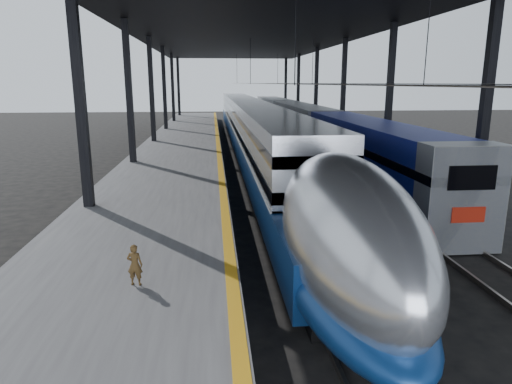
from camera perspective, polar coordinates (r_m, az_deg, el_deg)
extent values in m
plane|color=black|center=(13.46, -0.35, -10.82)|extent=(160.00, 160.00, 0.00)
cube|color=#4C4C4F|center=(32.70, -9.62, 4.43)|extent=(6.00, 80.00, 1.00)
cube|color=orange|center=(32.54, -4.71, 5.43)|extent=(0.30, 80.00, 0.01)
cube|color=slate|center=(32.76, -1.21, 3.89)|extent=(0.08, 80.00, 0.16)
cube|color=slate|center=(32.90, 1.30, 3.93)|extent=(0.08, 80.00, 0.16)
cube|color=slate|center=(33.50, 7.38, 4.00)|extent=(0.08, 80.00, 0.16)
cube|color=slate|center=(33.84, 9.76, 4.01)|extent=(0.08, 80.00, 0.16)
cube|color=black|center=(17.89, -21.00, 9.28)|extent=(0.35, 0.35, 9.00)
cube|color=black|center=(20.29, 26.72, 9.14)|extent=(0.35, 0.35, 9.00)
cube|color=black|center=(27.65, -15.52, 10.85)|extent=(0.35, 0.35, 9.00)
cube|color=black|center=(29.26, 16.31, 10.92)|extent=(0.35, 0.35, 9.00)
cube|color=black|center=(37.53, -12.90, 11.57)|extent=(0.35, 0.35, 9.00)
cube|color=black|center=(38.73, 10.83, 11.72)|extent=(0.35, 0.35, 9.00)
cube|color=black|center=(47.47, -11.36, 11.98)|extent=(0.35, 0.35, 9.00)
cube|color=black|center=(48.42, 7.51, 12.15)|extent=(0.35, 0.35, 9.00)
cube|color=black|center=(57.43, -10.36, 12.24)|extent=(0.35, 0.35, 9.00)
cube|color=black|center=(58.22, 5.29, 12.41)|extent=(0.35, 0.35, 9.00)
cube|color=black|center=(67.39, -9.65, 12.42)|extent=(0.35, 0.35, 9.00)
cube|color=black|center=(68.07, 3.71, 12.59)|extent=(0.35, 0.35, 9.00)
cube|color=black|center=(32.57, -0.13, 20.03)|extent=(18.00, 75.00, 0.45)
cylinder|color=slate|center=(32.37, 0.05, 13.42)|extent=(0.03, 74.00, 0.03)
cylinder|color=slate|center=(33.22, 8.91, 13.26)|extent=(0.03, 74.00, 0.03)
cube|color=silver|center=(41.79, -1.18, 8.85)|extent=(2.73, 57.00, 3.77)
cube|color=navy|center=(40.41, -1.01, 7.02)|extent=(2.81, 62.00, 1.46)
cube|color=silver|center=(41.82, -1.17, 8.28)|extent=(2.82, 57.00, 0.09)
cube|color=black|center=(41.71, -1.18, 10.34)|extent=(2.77, 57.00, 0.40)
cube|color=black|center=(41.79, -1.18, 8.85)|extent=(2.77, 57.00, 0.40)
ellipsoid|color=silver|center=(11.07, 11.07, -5.30)|extent=(2.73, 8.40, 3.77)
ellipsoid|color=navy|center=(11.46, 10.82, -10.43)|extent=(2.81, 8.40, 1.60)
ellipsoid|color=black|center=(8.51, 16.20, -6.03)|extent=(1.41, 2.20, 0.85)
cube|color=black|center=(11.78, 10.66, -13.73)|extent=(2.07, 2.60, 0.40)
cube|color=black|center=(32.62, 0.08, 4.07)|extent=(2.07, 2.60, 0.40)
cube|color=navy|center=(24.01, 14.36, 4.24)|extent=(2.60, 18.00, 3.52)
cube|color=gray|center=(16.50, 24.07, -0.62)|extent=(2.64, 1.20, 3.57)
cube|color=black|center=(15.82, 25.43, 1.61)|extent=(1.58, 0.06, 0.79)
cube|color=#B31E0D|center=(16.08, 25.00, -2.59)|extent=(1.11, 0.06, 0.51)
cube|color=gray|center=(42.25, 5.70, 8.42)|extent=(2.60, 18.00, 3.52)
cube|color=gray|center=(60.96, 2.26, 10.01)|extent=(2.60, 18.00, 3.52)
cube|color=black|center=(18.97, 20.10, -3.77)|extent=(2.04, 2.40, 0.36)
cube|color=black|center=(39.51, 6.47, 5.61)|extent=(2.04, 2.40, 0.36)
imported|color=#493318|center=(10.91, -14.91, -8.78)|extent=(0.39, 0.29, 0.98)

